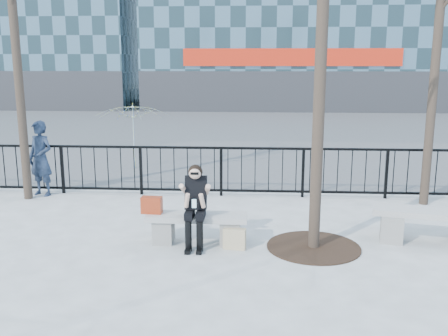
# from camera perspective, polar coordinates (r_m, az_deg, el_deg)

# --- Properties ---
(ground) EXTENTS (120.00, 120.00, 0.00)m
(ground) POSITION_cam_1_polar(r_m,az_deg,el_deg) (8.34, -3.12, -8.53)
(ground) COLOR gray
(ground) RESTS_ON ground
(street_surface) EXTENTS (60.00, 23.00, 0.01)m
(street_surface) POSITION_cam_1_polar(r_m,az_deg,el_deg) (22.96, 1.21, 4.70)
(street_surface) COLOR #474747
(street_surface) RESTS_ON ground
(railing) EXTENTS (14.00, 0.06, 1.10)m
(railing) POSITION_cam_1_polar(r_m,az_deg,el_deg) (11.05, -1.36, -0.38)
(railing) COLOR black
(railing) RESTS_ON ground
(tree_grate) EXTENTS (1.50, 1.50, 0.02)m
(tree_grate) POSITION_cam_1_polar(r_m,az_deg,el_deg) (8.25, 10.18, -8.86)
(tree_grate) COLOR black
(tree_grate) RESTS_ON ground
(bench_main) EXTENTS (1.65, 0.46, 0.49)m
(bench_main) POSITION_cam_1_polar(r_m,az_deg,el_deg) (8.24, -3.14, -6.57)
(bench_main) COLOR gray
(bench_main) RESTS_ON ground
(bench_second) EXTENTS (1.83, 0.51, 0.54)m
(bench_second) POSITION_cam_1_polar(r_m,az_deg,el_deg) (8.94, 22.45, -5.77)
(bench_second) COLOR gray
(bench_second) RESTS_ON ground
(seated_woman) EXTENTS (0.50, 0.64, 1.34)m
(seated_woman) POSITION_cam_1_polar(r_m,az_deg,el_deg) (7.98, -3.31, -4.42)
(seated_woman) COLOR black
(seated_woman) RESTS_ON ground
(handbag) EXTENTS (0.35, 0.18, 0.28)m
(handbag) POSITION_cam_1_polar(r_m,az_deg,el_deg) (8.28, -8.26, -4.21)
(handbag) COLOR maroon
(handbag) RESTS_ON bench_main
(shopping_bag) EXTENTS (0.37, 0.18, 0.34)m
(shopping_bag) POSITION_cam_1_polar(r_m,az_deg,el_deg) (8.02, 1.21, -8.08)
(shopping_bag) COLOR beige
(shopping_bag) RESTS_ON ground
(standing_man) EXTENTS (0.71, 0.58, 1.67)m
(standing_man) POSITION_cam_1_polar(r_m,az_deg,el_deg) (11.75, -20.22, 1.03)
(standing_man) COLOR black
(standing_man) RESTS_ON ground
(vendor_umbrella) EXTENTS (2.13, 2.17, 1.83)m
(vendor_umbrella) POSITION_cam_1_polar(r_m,az_deg,el_deg) (14.06, -10.34, 3.61)
(vendor_umbrella) COLOR yellow
(vendor_umbrella) RESTS_ON ground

